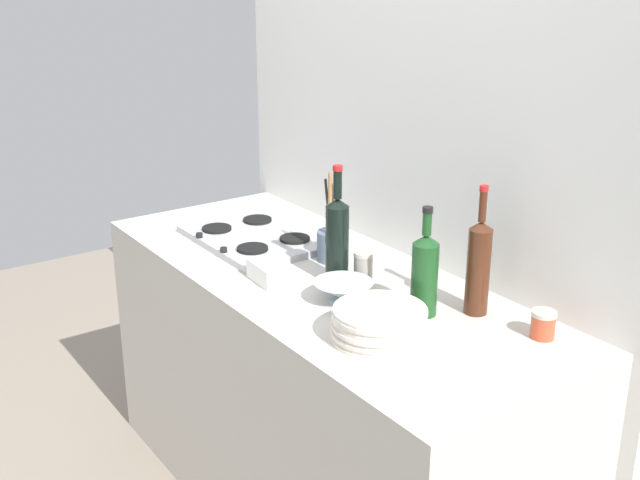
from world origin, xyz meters
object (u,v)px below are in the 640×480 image
Objects in this scene: stovetop_hob at (255,238)px; utensil_crock at (332,243)px; wine_bottle_mid_right at (425,273)px; condiment_jar_front at (543,324)px; condiment_jar_rear at (363,268)px; butter_dish at (268,272)px; mixing_bowl at (343,291)px; plate_stack at (379,324)px; wine_bottle_leftmost at (478,265)px; wine_bottle_mid_left at (337,238)px.

utensil_crock is at bearing 20.34° from stovetop_hob.
stovetop_hob is 1.59× the size of wine_bottle_mid_right.
condiment_jar_front is 0.59m from condiment_jar_rear.
wine_bottle_mid_right is 3.01× the size of condiment_jar_rear.
condiment_jar_front is (0.75, 0.40, 0.01)m from butter_dish.
wine_bottle_mid_right is at bearing 35.04° from mixing_bowl.
wine_bottle_leftmost is at bearing 85.18° from plate_stack.
wine_bottle_leftmost is at bearing 24.70° from wine_bottle_mid_left.
wine_bottle_mid_left is at bearing 55.34° from butter_dish.
wine_bottle_leftmost is 1.18× the size of wine_bottle_mid_right.
condiment_jar_front is at bearing 28.63° from wine_bottle_mid_right.
wine_bottle_leftmost is at bearing 9.41° from utensil_crock.
condiment_jar_front is at bearing 56.38° from plate_stack.
mixing_bowl is 0.58× the size of utensil_crock.
condiment_jar_rear is (0.19, 0.23, 0.02)m from butter_dish.
wine_bottle_leftmost is at bearing 13.39° from stovetop_hob.
wine_bottle_mid_right is at bearing -151.37° from condiment_jar_front.
stovetop_hob is 6.66× the size of condiment_jar_front.
wine_bottle_leftmost is 1.01× the size of wine_bottle_mid_left.
stovetop_hob is at bearing -177.58° from wine_bottle_mid_left.
butter_dish is 0.46× the size of utensil_crock.
butter_dish is (0.34, -0.16, 0.02)m from stovetop_hob.
stovetop_hob is at bearing 171.70° from plate_stack.
wine_bottle_leftmost is at bearing 21.15° from condiment_jar_rear.
mixing_bowl is (-0.28, -0.27, -0.11)m from wine_bottle_leftmost.
condiment_jar_front is at bearing 19.47° from wine_bottle_mid_left.
mixing_bowl is at bearing 21.21° from butter_dish.
condiment_jar_front is at bearing 12.44° from stovetop_hob.
mixing_bowl is 1.68× the size of condiment_jar_rear.
plate_stack is 0.26m from mixing_bowl.
utensil_crock is (-0.03, 0.27, 0.03)m from butter_dish.
condiment_jar_rear reaches higher than condiment_jar_front.
wine_bottle_mid_right is (-0.05, 0.20, 0.08)m from plate_stack.
wine_bottle_mid_left is at bearing 2.42° from stovetop_hob.
plate_stack reaches higher than butter_dish.
wine_bottle_mid_right is at bearing 27.61° from butter_dish.
mixing_bowl is (-0.25, 0.07, -0.01)m from plate_stack.
stovetop_hob is 1.12m from condiment_jar_front.
plate_stack is 0.35m from wine_bottle_leftmost.
utensil_crock reaches higher than stovetop_hob.
plate_stack is 2.43× the size of condiment_jar_rear.
stovetop_hob is 1.66× the size of utensil_crock.
plate_stack is at bearing 3.75° from butter_dish.
condiment_jar_rear is at bearing -158.85° from wine_bottle_leftmost.
utensil_crock is at bearing 156.16° from plate_stack.
condiment_jar_front reaches higher than stovetop_hob.
condiment_jar_rear is at bearing -178.66° from wine_bottle_mid_right.
wine_bottle_leftmost is (0.03, 0.33, 0.10)m from plate_stack.
condiment_jar_rear is (-0.32, 0.20, 0.01)m from plate_stack.
wine_bottle_mid_left is (0.47, 0.02, 0.13)m from stovetop_hob.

